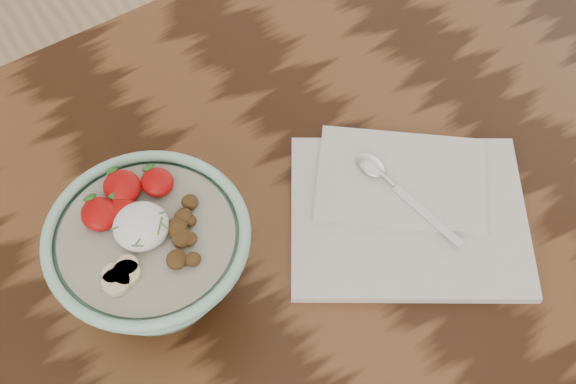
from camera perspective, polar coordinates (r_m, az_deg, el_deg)
name	(u,v)px	position (r cm, az deg, el deg)	size (l,w,h in cm)	color
table	(227,337)	(94.85, -4.34, -10.27)	(160.00, 90.00, 75.00)	black
breakfast_bowl	(152,256)	(81.98, -9.66, -4.51)	(20.27, 20.27, 13.48)	#97CBB0
napkin	(407,208)	(92.25, 8.45, -1.11)	(33.97, 32.53, 1.63)	silver
spoon	(384,177)	(92.68, 6.85, 1.05)	(4.09, 16.35, 0.85)	silver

